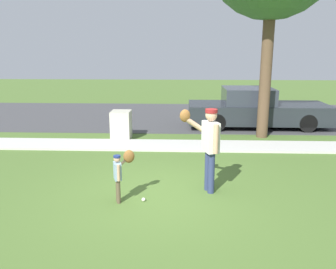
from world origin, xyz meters
TOP-DOWN VIEW (x-y plane):
  - ground_plane at (0.00, 3.50)m, footprint 48.00×48.00m
  - sidewalk_strip at (0.00, 3.60)m, footprint 36.00×1.20m
  - road_surface at (0.00, 8.60)m, footprint 36.00×6.80m
  - person_adult at (0.95, 0.17)m, footprint 0.83×0.59m
  - person_child at (-0.76, -0.39)m, footprint 0.42×0.48m
  - baseball at (-0.33, -0.40)m, footprint 0.07×0.07m
  - utility_cabinet at (-1.61, 4.46)m, footprint 0.62×0.68m
  - parked_pickup_dark at (3.18, 6.50)m, footprint 5.20×1.95m

SIDE VIEW (x-z plane):
  - ground_plane at x=0.00m, z-range 0.00..0.00m
  - road_surface at x=0.00m, z-range 0.00..0.02m
  - sidewalk_strip at x=0.00m, z-range 0.00..0.06m
  - baseball at x=-0.33m, z-range 0.00..0.07m
  - utility_cabinet at x=-1.61m, z-range 0.00..0.94m
  - person_child at x=-0.76m, z-range 0.16..1.16m
  - parked_pickup_dark at x=3.18m, z-range -0.06..1.41m
  - person_adult at x=0.95m, z-range 0.22..1.96m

